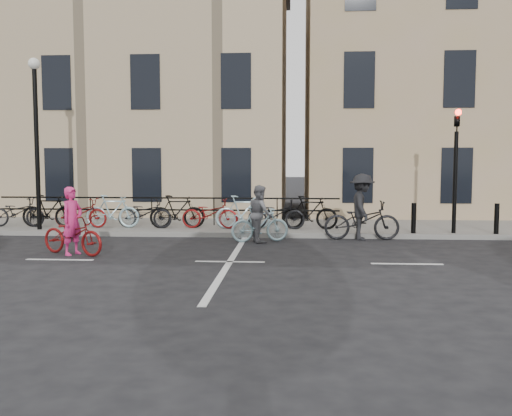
# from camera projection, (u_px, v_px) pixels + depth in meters

# --- Properties ---
(ground) EXTENTS (120.00, 120.00, 0.00)m
(ground) POSITION_uv_depth(u_px,v_px,m) (230.00, 262.00, 13.04)
(ground) COLOR black
(ground) RESTS_ON ground
(sidewalk) EXTENTS (46.00, 4.00, 0.15)m
(sidewalk) POSITION_uv_depth(u_px,v_px,m) (132.00, 226.00, 19.27)
(sidewalk) COLOR slate
(sidewalk) RESTS_ON ground
(building_east) EXTENTS (14.00, 10.00, 12.00)m
(building_east) POSITION_uv_depth(u_px,v_px,m) (468.00, 71.00, 24.82)
(building_east) COLOR tan
(building_east) RESTS_ON sidewalk
(building_west) EXTENTS (20.00, 10.00, 10.00)m
(building_west) POSITION_uv_depth(u_px,v_px,m) (67.00, 97.00, 26.12)
(building_west) COLOR tan
(building_west) RESTS_ON sidewalk
(traffic_light) EXTENTS (0.18, 0.30, 3.90)m
(traffic_light) POSITION_uv_depth(u_px,v_px,m) (456.00, 155.00, 16.73)
(traffic_light) COLOR black
(traffic_light) RESTS_ON sidewalk
(lamp_post) EXTENTS (0.36, 0.36, 5.28)m
(lamp_post) POSITION_uv_depth(u_px,v_px,m) (36.00, 122.00, 17.55)
(lamp_post) COLOR black
(lamp_post) RESTS_ON sidewalk
(bollard_east) EXTENTS (0.14, 0.14, 0.90)m
(bollard_east) POSITION_uv_depth(u_px,v_px,m) (414.00, 218.00, 16.88)
(bollard_east) COLOR black
(bollard_east) RESTS_ON sidewalk
(bollard_west) EXTENTS (0.14, 0.14, 0.90)m
(bollard_west) POSITION_uv_depth(u_px,v_px,m) (497.00, 219.00, 16.72)
(bollard_west) COLOR black
(bollard_west) RESTS_ON sidewalk
(parked_bikes) EXTENTS (11.45, 1.23, 1.05)m
(parked_bikes) POSITION_uv_depth(u_px,v_px,m) (160.00, 212.00, 18.19)
(parked_bikes) COLOR black
(parked_bikes) RESTS_ON sidewalk
(cyclist_pink) EXTENTS (1.99, 1.35, 1.67)m
(cyclist_pink) POSITION_uv_depth(u_px,v_px,m) (73.00, 231.00, 13.99)
(cyclist_pink) COLOR maroon
(cyclist_pink) RESTS_ON ground
(cyclist_grey) EXTENTS (1.74, 0.98, 1.62)m
(cyclist_grey) POSITION_uv_depth(u_px,v_px,m) (260.00, 219.00, 16.12)
(cyclist_grey) COLOR #9BC1CB
(cyclist_grey) RESTS_ON ground
(cyclist_dark) EXTENTS (2.17, 1.25, 1.93)m
(cyclist_dark) POSITION_uv_depth(u_px,v_px,m) (362.00, 214.00, 16.54)
(cyclist_dark) COLOR black
(cyclist_dark) RESTS_ON ground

